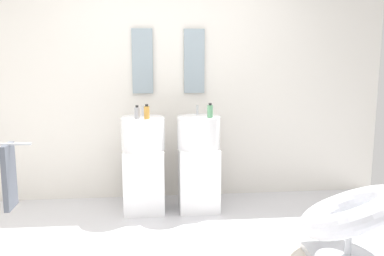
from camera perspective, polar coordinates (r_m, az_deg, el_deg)
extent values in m
cube|color=silver|center=(4.56, -3.28, 6.60)|extent=(4.80, 0.10, 2.60)
cube|color=white|center=(4.23, -6.64, -7.17)|extent=(0.40, 0.40, 0.64)
cylinder|color=white|center=(4.11, -6.77, -0.72)|extent=(0.43, 0.43, 0.32)
cylinder|color=#B7BABF|center=(4.20, -6.80, 2.40)|extent=(0.02, 0.02, 0.10)
cube|color=white|center=(4.25, 0.90, -7.00)|extent=(0.40, 0.40, 0.64)
cylinder|color=white|center=(4.14, 0.92, -0.59)|extent=(0.43, 0.43, 0.32)
cylinder|color=#B7BABF|center=(4.23, 0.74, 2.51)|extent=(0.02, 0.02, 0.10)
cube|color=#8C9EA8|center=(4.48, -6.86, 9.14)|extent=(0.22, 0.03, 0.68)
cube|color=#8C9EA8|center=(4.50, 0.30, 9.21)|extent=(0.22, 0.03, 0.68)
cylinder|color=#B7BABF|center=(3.44, 20.82, -13.88)|extent=(0.05, 0.05, 0.34)
torus|color=silver|center=(3.37, 21.02, -10.75)|extent=(1.09, 1.09, 0.49)
cylinder|color=#B7BABF|center=(3.39, -24.22, -2.06)|extent=(0.36, 0.02, 0.02)
cube|color=#4C515B|center=(3.45, -23.94, -6.13)|extent=(0.04, 0.22, 0.50)
cylinder|color=#C68C38|center=(3.95, -6.27, 2.12)|extent=(0.05, 0.05, 0.12)
cylinder|color=black|center=(3.95, -6.29, 3.13)|extent=(0.03, 0.03, 0.02)
cylinder|color=#59996B|center=(4.01, 2.51, 2.29)|extent=(0.05, 0.05, 0.12)
cylinder|color=black|center=(4.01, 2.52, 3.30)|extent=(0.03, 0.03, 0.02)
cylinder|color=#99999E|center=(3.99, -7.59, 2.06)|extent=(0.05, 0.05, 0.11)
cylinder|color=black|center=(3.98, -7.61, 2.98)|extent=(0.03, 0.03, 0.02)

